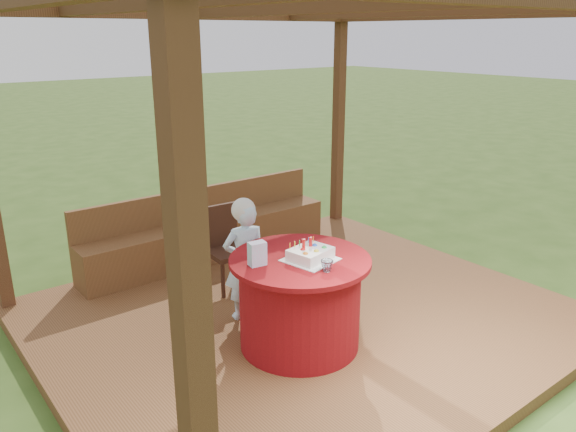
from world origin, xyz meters
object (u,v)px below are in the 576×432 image
object	(u,v)px
birthday_cake	(310,254)
chair	(225,244)
bench	(209,236)
table	(300,301)
gift_bag	(257,254)
drinking_glass	(327,266)
elderly_woman	(245,258)

from	to	relation	value
birthday_cake	chair	bearing A→B (deg)	86.38
bench	birthday_cake	size ratio (longest dim) A/B	7.10
table	chair	size ratio (longest dim) A/B	1.35
gift_bag	drinking_glass	xyz separation A→B (m)	(0.34, -0.42, -0.05)
table	chair	xyz separation A→B (m)	(0.13, 1.35, 0.06)
bench	chair	xyz separation A→B (m)	(-0.26, -0.77, 0.19)
birthday_cake	drinking_glass	distance (m)	0.25
chair	birthday_cake	size ratio (longest dim) A/B	1.99
elderly_woman	drinking_glass	world-z (taller)	elderly_woman
chair	drinking_glass	world-z (taller)	drinking_glass
gift_bag	drinking_glass	bearing A→B (deg)	-42.46
elderly_woman	gift_bag	world-z (taller)	elderly_woman
birthday_cake	gift_bag	size ratio (longest dim) A/B	2.26
chair	drinking_glass	bearing A→B (deg)	-94.59
chair	elderly_woman	world-z (taller)	elderly_woman
chair	bench	bearing A→B (deg)	71.47
table	drinking_glass	bearing A→B (deg)	-91.18
birthday_cake	bench	bearing A→B (deg)	81.01
gift_bag	drinking_glass	distance (m)	0.54
bench	chair	size ratio (longest dim) A/B	3.57
elderly_woman	birthday_cake	xyz separation A→B (m)	(0.12, -0.76, 0.25)
gift_bag	table	bearing A→B (deg)	-6.70
gift_bag	bench	bearing A→B (deg)	78.61
elderly_woman	birthday_cake	size ratio (longest dim) A/B	2.67
birthday_cake	drinking_glass	world-z (taller)	birthday_cake
bench	gift_bag	size ratio (longest dim) A/B	16.09
elderly_woman	gift_bag	bearing A→B (deg)	-114.62
table	elderly_woman	distance (m)	0.70
birthday_cake	drinking_glass	size ratio (longest dim) A/B	4.45
chair	drinking_glass	xyz separation A→B (m)	(-0.13, -1.67, 0.36)
elderly_woman	table	bearing A→B (deg)	-83.12
chair	birthday_cake	xyz separation A→B (m)	(-0.09, -1.43, 0.37)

